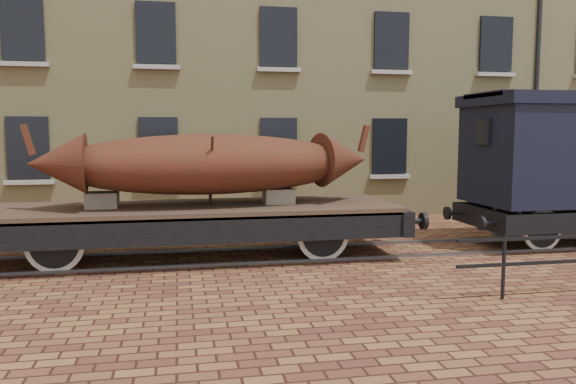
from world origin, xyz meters
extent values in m
plane|color=#582B20|center=(0.00, 0.00, 0.00)|extent=(90.00, 90.00, 0.00)
cube|color=#C8B978|center=(3.00, 10.00, 7.00)|extent=(40.00, 10.00, 14.00)
cube|color=black|center=(-6.00, 4.96, 2.20)|extent=(1.10, 0.12, 1.70)
cube|color=#A7A49C|center=(-6.00, 4.90, 1.25)|extent=(1.30, 0.18, 0.12)
cube|color=black|center=(-2.50, 4.96, 2.20)|extent=(1.10, 0.12, 1.70)
cube|color=#A7A49C|center=(-2.50, 4.90, 1.25)|extent=(1.30, 0.18, 0.12)
cube|color=black|center=(1.00, 4.96, 2.20)|extent=(1.10, 0.12, 1.70)
cube|color=#A7A49C|center=(1.00, 4.90, 1.25)|extent=(1.30, 0.18, 0.12)
cube|color=black|center=(4.50, 4.96, 2.20)|extent=(1.10, 0.12, 1.70)
cube|color=#A7A49C|center=(4.50, 4.90, 1.25)|extent=(1.30, 0.18, 0.12)
cube|color=black|center=(8.00, 4.96, 2.20)|extent=(1.10, 0.12, 1.70)
cube|color=#A7A49C|center=(8.00, 4.90, 1.25)|extent=(1.30, 0.18, 0.12)
cube|color=black|center=(-6.00, 4.96, 5.40)|extent=(1.10, 0.12, 1.70)
cube|color=#A7A49C|center=(-6.00, 4.90, 4.45)|extent=(1.30, 0.18, 0.12)
cube|color=black|center=(-2.50, 4.96, 5.40)|extent=(1.10, 0.12, 1.70)
cube|color=#A7A49C|center=(-2.50, 4.90, 4.45)|extent=(1.30, 0.18, 0.12)
cube|color=black|center=(1.00, 4.96, 5.40)|extent=(1.10, 0.12, 1.70)
cube|color=#A7A49C|center=(1.00, 4.90, 4.45)|extent=(1.30, 0.18, 0.12)
cube|color=black|center=(4.50, 4.96, 5.40)|extent=(1.10, 0.12, 1.70)
cube|color=#A7A49C|center=(4.50, 4.90, 4.45)|extent=(1.30, 0.18, 0.12)
cube|color=black|center=(8.00, 4.96, 5.40)|extent=(1.10, 0.12, 1.70)
cube|color=#A7A49C|center=(8.00, 4.90, 4.45)|extent=(1.30, 0.18, 0.12)
cube|color=#59595E|center=(0.00, -0.72, 0.03)|extent=(30.00, 0.08, 0.06)
cube|color=#59595E|center=(0.00, 0.72, 0.03)|extent=(30.00, 0.08, 0.06)
cylinder|color=black|center=(3.00, -3.80, 0.50)|extent=(0.06, 0.06, 1.00)
cube|color=#433127|center=(-1.68, 0.00, 1.05)|extent=(8.37, 2.45, 0.13)
cube|color=black|center=(-1.68, -1.14, 0.78)|extent=(8.37, 0.18, 0.50)
cube|color=black|center=(-1.68, 1.14, 0.78)|extent=(8.37, 0.18, 0.50)
cube|color=black|center=(2.51, 0.00, 0.78)|extent=(0.25, 2.57, 0.50)
cylinder|color=black|center=(2.82, -0.84, 0.78)|extent=(0.39, 0.11, 0.11)
cylinder|color=black|center=(3.01, -0.84, 0.78)|extent=(0.09, 0.36, 0.36)
cylinder|color=black|center=(2.82, 0.84, 0.78)|extent=(0.39, 0.11, 0.11)
cylinder|color=black|center=(3.01, 0.84, 0.78)|extent=(0.09, 0.36, 0.36)
cylinder|color=black|center=(-4.24, 0.00, 0.54)|extent=(0.11, 2.12, 0.11)
cylinder|color=beige|center=(-4.24, -0.72, 0.54)|extent=(1.07, 0.08, 1.07)
cylinder|color=black|center=(-4.24, -0.72, 0.54)|extent=(0.88, 0.11, 0.88)
cube|color=black|center=(-4.24, -0.85, 0.80)|extent=(1.00, 0.09, 0.11)
cylinder|color=beige|center=(-4.24, 0.72, 0.54)|extent=(1.07, 0.08, 1.07)
cylinder|color=black|center=(-4.24, 0.72, 0.54)|extent=(0.88, 0.11, 0.88)
cube|color=black|center=(-4.24, 0.85, 0.80)|extent=(1.00, 0.09, 0.11)
cylinder|color=black|center=(0.89, 0.00, 0.54)|extent=(0.11, 2.12, 0.11)
cylinder|color=beige|center=(0.89, -0.72, 0.54)|extent=(1.07, 0.08, 1.07)
cylinder|color=black|center=(0.89, -0.72, 0.54)|extent=(0.88, 0.11, 0.88)
cube|color=black|center=(0.89, -0.85, 0.80)|extent=(1.00, 0.09, 0.11)
cylinder|color=beige|center=(0.89, 0.72, 0.54)|extent=(1.07, 0.08, 1.07)
cylinder|color=black|center=(0.89, 0.72, 0.54)|extent=(0.88, 0.11, 0.88)
cube|color=black|center=(0.89, 0.85, 0.80)|extent=(1.00, 0.09, 0.11)
cube|color=black|center=(-1.68, 0.00, 0.61)|extent=(4.46, 0.07, 0.07)
cube|color=gray|center=(-3.46, 0.00, 1.27)|extent=(0.61, 0.56, 0.31)
cube|color=gray|center=(0.11, 0.00, 1.27)|extent=(0.61, 0.56, 0.31)
ellipsoid|color=#581F12|center=(-1.32, 0.00, 1.96)|extent=(6.31, 2.43, 1.23)
cone|color=#581F12|center=(-4.24, -0.25, 2.01)|extent=(1.16, 1.26, 1.17)
cube|color=#581F12|center=(-4.72, -0.29, 2.47)|extent=(0.25, 0.15, 0.59)
cone|color=#581F12|center=(1.59, 0.25, 2.01)|extent=(1.16, 1.26, 1.17)
cube|color=#581F12|center=(2.07, 0.29, 2.47)|extent=(0.25, 0.15, 0.59)
cylinder|color=#3C2B24|center=(-1.32, -0.50, 1.83)|extent=(0.05, 1.05, 1.46)
cylinder|color=#3C2B24|center=(-1.32, 0.50, 1.83)|extent=(0.05, 1.05, 1.46)
cube|color=black|center=(7.72, 1.07, 0.68)|extent=(5.82, 0.16, 0.44)
cube|color=black|center=(4.80, 0.00, 0.68)|extent=(0.21, 2.33, 0.44)
cylinder|color=black|center=(4.37, -0.78, 0.68)|extent=(0.08, 0.31, 0.31)
cylinder|color=black|center=(4.37, 0.78, 0.68)|extent=(0.08, 0.31, 0.31)
cylinder|color=black|center=(5.87, 0.00, 0.47)|extent=(0.10, 1.84, 0.10)
cylinder|color=beige|center=(5.87, -0.72, 0.47)|extent=(0.93, 0.07, 0.93)
cylinder|color=black|center=(5.87, -0.72, 0.47)|extent=(0.76, 0.10, 0.76)
cylinder|color=beige|center=(5.87, 0.72, 0.47)|extent=(0.93, 0.07, 0.93)
cylinder|color=black|center=(5.87, 0.72, 0.47)|extent=(0.76, 0.10, 0.76)
cube|color=black|center=(4.78, 0.00, 2.62)|extent=(0.08, 0.58, 0.58)
camera|label=1|loc=(-1.97, -11.58, 2.59)|focal=35.00mm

